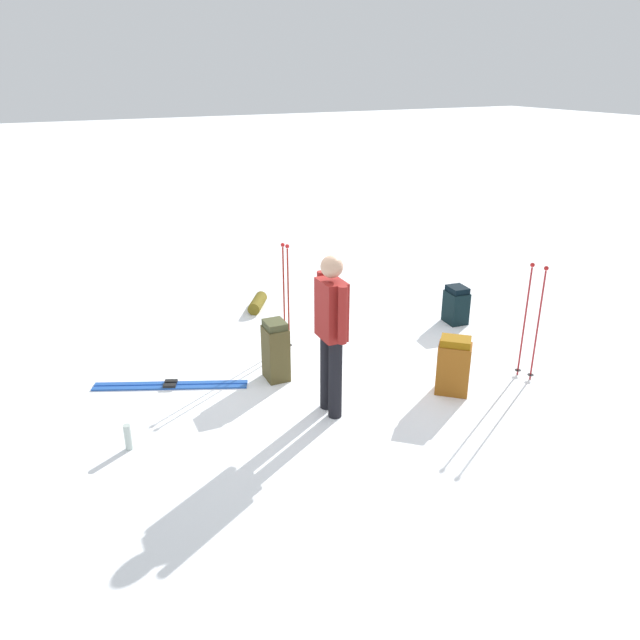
% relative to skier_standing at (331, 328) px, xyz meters
% --- Properties ---
extents(ground_plane, '(80.00, 80.00, 0.00)m').
position_rel_skier_standing_xyz_m(ground_plane, '(-0.78, 0.27, -0.95)').
color(ground_plane, white).
extents(skier_standing, '(0.57, 0.23, 1.70)m').
position_rel_skier_standing_xyz_m(skier_standing, '(0.00, 0.00, 0.00)').
color(skier_standing, black).
rests_on(skier_standing, ground_plane).
extents(ski_pair_near, '(0.87, 1.65, 0.05)m').
position_rel_skier_standing_xyz_m(ski_pair_near, '(-1.30, -1.37, -0.94)').
color(ski_pair_near, '#2152AC').
rests_on(ski_pair_near, ground_plane).
extents(backpack_large_dark, '(0.43, 0.43, 0.66)m').
position_rel_skier_standing_xyz_m(backpack_large_dark, '(0.23, 1.39, -0.63)').
color(backpack_large_dark, '#8E4F15').
rests_on(backpack_large_dark, ground_plane).
extents(backpack_bright, '(0.31, 0.26, 0.71)m').
position_rel_skier_standing_xyz_m(backpack_bright, '(-0.94, -0.22, -0.60)').
color(backpack_bright, '#4D4422').
rests_on(backpack_bright, ground_plane).
extents(backpack_small_spare, '(0.34, 0.29, 0.53)m').
position_rel_skier_standing_xyz_m(backpack_small_spare, '(-1.36, 2.69, -0.69)').
color(backpack_small_spare, black).
rests_on(backpack_small_spare, ground_plane).
extents(ski_poles_planted_near, '(0.22, 0.12, 1.37)m').
position_rel_skier_standing_xyz_m(ski_poles_planted_near, '(0.33, 2.37, -0.20)').
color(ski_poles_planted_near, maroon).
rests_on(ski_poles_planted_near, ground_plane).
extents(ski_poles_planted_far, '(0.15, 0.09, 1.39)m').
position_rel_skier_standing_xyz_m(ski_poles_planted_far, '(-1.63, 0.22, -0.19)').
color(ski_poles_planted_far, maroon).
rests_on(ski_poles_planted_far, ground_plane).
extents(sleeping_mat_rolled, '(0.56, 0.45, 0.18)m').
position_rel_skier_standing_xyz_m(sleeping_mat_rolled, '(-3.11, 0.39, -0.86)').
color(sleeping_mat_rolled, brown).
rests_on(sleeping_mat_rolled, ground_plane).
extents(thermos_bottle, '(0.07, 0.07, 0.26)m').
position_rel_skier_standing_xyz_m(thermos_bottle, '(-0.25, -2.02, -0.82)').
color(thermos_bottle, '#B0C0B8').
rests_on(thermos_bottle, ground_plane).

